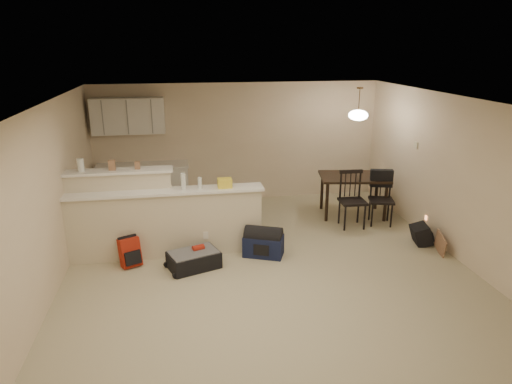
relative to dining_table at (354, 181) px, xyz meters
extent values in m
plane|color=#B6AC8C|center=(-2.08, -2.13, -0.71)|extent=(7.00, 7.00, 0.00)
plane|color=white|center=(-2.08, -2.13, 1.79)|extent=(7.00, 7.00, 0.00)
cube|color=beige|center=(-2.08, 1.37, 0.54)|extent=(6.00, 0.02, 2.50)
cube|color=beige|center=(-2.08, -5.63, 0.54)|extent=(6.00, 0.02, 2.50)
cube|color=beige|center=(-5.08, -2.13, 0.54)|extent=(0.02, 7.00, 2.50)
cube|color=beige|center=(0.92, -2.13, 0.54)|extent=(0.02, 7.00, 2.50)
cube|color=beige|center=(-3.58, -1.23, -0.18)|extent=(3.00, 0.28, 1.05)
cube|color=white|center=(-3.58, -1.23, 0.36)|extent=(3.08, 0.38, 0.04)
cube|color=beige|center=(-4.28, -1.01, -0.03)|extent=(1.60, 0.24, 1.35)
cube|color=white|center=(-4.28, -1.01, 0.66)|extent=(1.68, 0.34, 0.04)
cube|color=white|center=(-4.28, 1.19, 1.19)|extent=(1.40, 0.34, 0.70)
cube|color=white|center=(-4.08, 1.06, -0.26)|extent=(1.80, 0.60, 0.90)
cube|color=beige|center=(0.91, -0.58, 0.79)|extent=(0.02, 0.12, 0.12)
cylinder|color=silver|center=(-4.81, -1.01, 0.78)|extent=(0.10, 0.10, 0.20)
cube|color=#90674A|center=(-4.36, -1.01, 0.76)|extent=(0.10, 0.07, 0.16)
cube|color=#90674A|center=(-3.98, -1.01, 0.74)|extent=(0.08, 0.06, 0.12)
cylinder|color=silver|center=(-3.29, -1.23, 0.51)|extent=(0.07, 0.07, 0.26)
cylinder|color=silver|center=(-3.03, -1.23, 0.47)|extent=(0.06, 0.06, 0.18)
cube|color=#90674A|center=(-2.64, -1.23, 0.45)|extent=(0.22, 0.18, 0.14)
cube|color=black|center=(0.00, 0.00, 0.08)|extent=(1.41, 1.07, 0.04)
cylinder|color=black|center=(-0.61, -0.24, -0.33)|extent=(0.06, 0.06, 0.76)
cylinder|color=black|center=(0.49, -0.43, -0.33)|extent=(0.06, 0.06, 0.76)
cylinder|color=black|center=(-0.49, 0.43, -0.33)|extent=(0.06, 0.06, 0.76)
cylinder|color=black|center=(0.61, 0.24, -0.33)|extent=(0.06, 0.06, 0.76)
cylinder|color=brown|center=(0.00, 0.00, 1.54)|extent=(0.02, 0.02, 0.50)
cylinder|color=brown|center=(0.00, 0.00, 1.77)|extent=(0.12, 0.12, 0.03)
ellipsoid|color=white|center=(0.00, 0.00, 1.27)|extent=(0.36, 0.36, 0.20)
cube|color=black|center=(-3.19, -1.75, -0.58)|extent=(0.85, 0.70, 0.25)
cube|color=#AA2313|center=(-4.15, -1.52, -0.49)|extent=(0.35, 0.29, 0.44)
cube|color=#131B3D|center=(-2.07, -1.52, -0.54)|extent=(0.70, 0.55, 0.34)
cube|color=black|center=(0.65, -1.52, -0.55)|extent=(0.33, 0.41, 0.32)
cube|color=#90674A|center=(0.76, -1.92, -0.54)|extent=(0.10, 0.42, 0.32)
camera|label=1|loc=(-3.32, -8.07, 2.53)|focal=32.00mm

